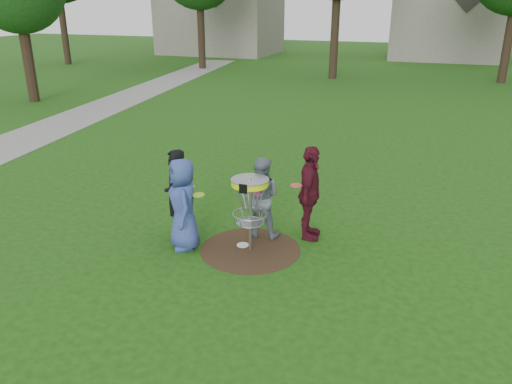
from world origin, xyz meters
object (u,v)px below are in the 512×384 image
(player_blue, at_px, (183,204))
(player_black, at_px, (176,195))
(disc_golf_basket, at_px, (250,197))
(player_grey, at_px, (261,197))
(player_maroon, at_px, (310,193))

(player_blue, distance_m, player_black, 0.46)
(player_black, distance_m, disc_golf_basket, 1.48)
(player_black, relative_size, disc_golf_basket, 1.23)
(player_black, xyz_separation_m, player_grey, (1.44, 0.60, -0.08))
(player_blue, relative_size, player_maroon, 0.94)
(player_blue, height_order, player_grey, player_blue)
(player_grey, bearing_deg, player_blue, 33.56)
(player_blue, height_order, player_maroon, player_maroon)
(player_blue, relative_size, player_grey, 1.08)
(player_black, xyz_separation_m, player_maroon, (2.32, 0.80, 0.04))
(player_grey, height_order, disc_golf_basket, player_grey)
(player_maroon, bearing_deg, player_black, 103.30)
(player_maroon, bearing_deg, player_blue, 113.75)
(player_maroon, xyz_separation_m, disc_golf_basket, (-0.84, -0.84, 0.13))
(player_grey, bearing_deg, player_maroon, -173.19)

